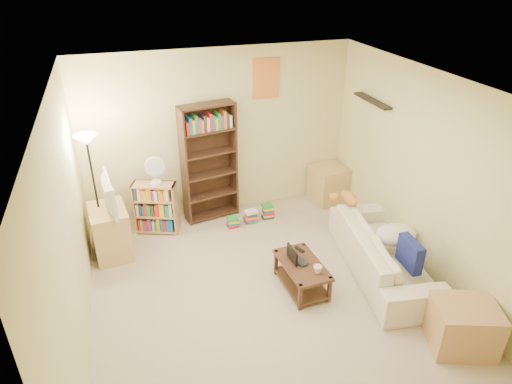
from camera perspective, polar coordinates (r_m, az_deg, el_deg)
room at (r=4.67m, az=1.74°, el=2.32°), size 4.50×4.54×2.52m
sofa at (r=5.99m, az=15.69°, el=-7.22°), size 2.28×1.43×0.59m
navy_pillow at (r=5.56m, az=18.70°, el=-7.33°), size 0.14×0.40×0.35m
cream_blanket at (r=5.97m, az=17.06°, el=-5.12°), size 0.55×0.39×0.23m
tabby_cat at (r=6.31m, az=11.24°, el=-0.72°), size 0.47×0.22×0.16m
coffee_table at (r=5.59m, az=5.74°, el=-10.03°), size 0.48×0.82×0.35m
laptop at (r=5.56m, az=5.59°, el=-8.31°), size 0.40×0.36×0.02m
laptop_screen at (r=5.47m, az=4.54°, el=-7.77°), size 0.02×0.27×0.18m
mug at (r=5.36m, az=7.71°, el=-9.54°), size 0.17×0.17×0.09m
tv_remote at (r=5.72m, az=5.45°, el=-7.16°), size 0.09×0.15×0.02m
tv_stand at (r=6.37m, az=-17.71°, el=-4.76°), size 0.52×0.69×0.69m
television at (r=6.10m, az=-18.46°, el=-0.27°), size 0.79×0.26×0.44m
tall_bookshelf at (r=6.70m, az=-5.87°, el=3.97°), size 0.84×0.40×1.78m
short_bookshelf at (r=6.68m, az=-12.40°, el=-1.96°), size 0.65×0.44×0.77m
desk_fan at (r=6.37m, az=-12.53°, el=2.76°), size 0.27×0.15×0.42m
floor_lamp at (r=6.01m, az=-20.04°, el=3.66°), size 0.29×0.29×1.68m
side_table at (r=7.49m, az=9.05°, el=1.02°), size 0.58×0.58×0.59m
end_cabinet at (r=5.27m, az=24.48°, el=-15.03°), size 0.76×0.70×0.52m
book_stacks at (r=6.90m, az=-0.38°, el=-3.00°), size 0.76×0.24×0.23m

